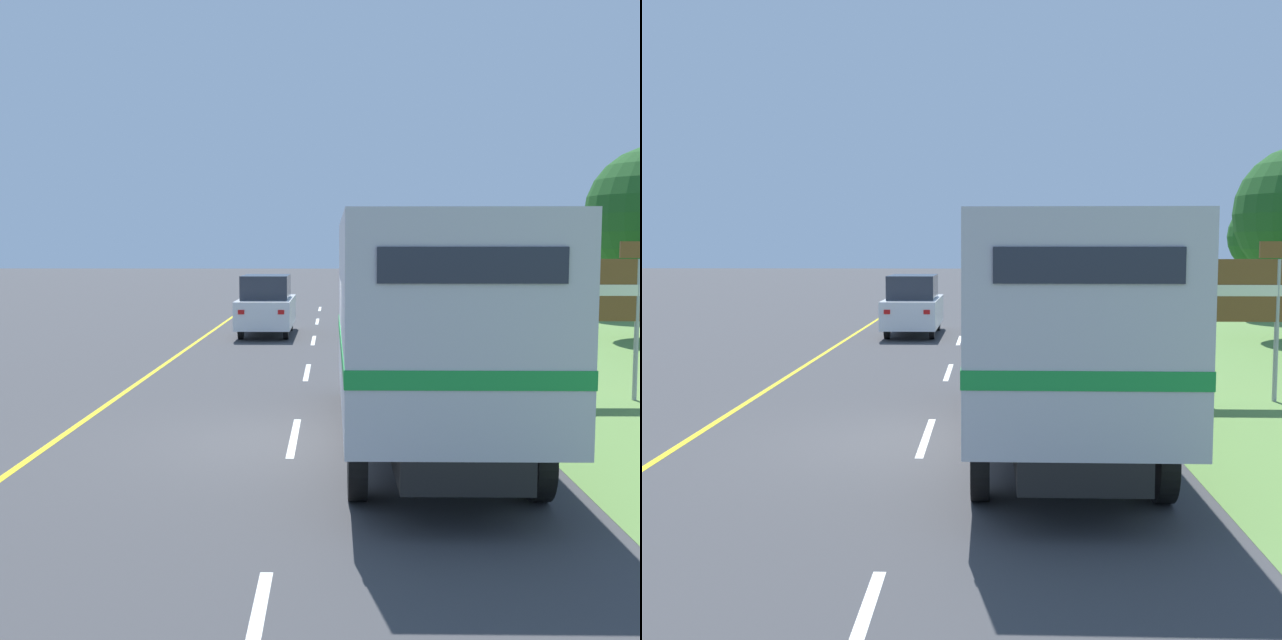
{
  "view_description": "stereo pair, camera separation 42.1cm",
  "coord_description": "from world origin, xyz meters",
  "views": [
    {
      "loc": [
        0.6,
        -12.19,
        3.0
      ],
      "look_at": [
        0.3,
        7.56,
        1.2
      ],
      "focal_mm": 45.0,
      "sensor_mm": 36.0,
      "label": 1
    },
    {
      "loc": [
        1.02,
        -12.17,
        3.0
      ],
      "look_at": [
        0.3,
        7.56,
        1.2
      ],
      "focal_mm": 45.0,
      "sensor_mm": 36.0,
      "label": 2
    }
  ],
  "objects": [
    {
      "name": "ground_plane",
      "position": [
        0.0,
        0.0,
        0.0
      ],
      "size": [
        200.0,
        200.0,
        0.0
      ],
      "primitive_type": "plane",
      "color": "#3D3D3F"
    },
    {
      "name": "edge_line_yellow",
      "position": [
        -3.7,
        9.63,
        0.0
      ],
      "size": [
        0.12,
        53.63,
        0.01
      ],
      "primitive_type": "cube",
      "color": "yellow",
      "rests_on": "ground"
    },
    {
      "name": "centre_dash_nearest",
      "position": [
        0.0,
        -6.33,
        0.0
      ],
      "size": [
        0.12,
        2.6,
        0.01
      ],
      "primitive_type": "cube",
      "color": "white",
      "rests_on": "ground"
    },
    {
      "name": "centre_dash_near",
      "position": [
        0.0,
        0.27,
        0.0
      ],
      "size": [
        0.12,
        2.6,
        0.01
      ],
      "primitive_type": "cube",
      "color": "white",
      "rests_on": "ground"
    },
    {
      "name": "centre_dash_mid_a",
      "position": [
        0.0,
        6.87,
        0.0
      ],
      "size": [
        0.12,
        2.6,
        0.01
      ],
      "primitive_type": "cube",
      "color": "white",
      "rests_on": "ground"
    },
    {
      "name": "centre_dash_mid_b",
      "position": [
        0.0,
        13.47,
        0.0
      ],
      "size": [
        0.12,
        2.6,
        0.01
      ],
      "primitive_type": "cube",
      "color": "white",
      "rests_on": "ground"
    },
    {
      "name": "centre_dash_far",
      "position": [
        0.0,
        20.07,
        0.0
      ],
      "size": [
        0.12,
        2.6,
        0.01
      ],
      "primitive_type": "cube",
      "color": "white",
      "rests_on": "ground"
    },
    {
      "name": "centre_dash_farthest",
      "position": [
        0.0,
        26.67,
        0.0
      ],
      "size": [
        0.12,
        2.6,
        0.01
      ],
      "primitive_type": "cube",
      "color": "white",
      "rests_on": "ground"
    },
    {
      "name": "horse_trailer_truck",
      "position": [
        1.97,
        -0.26,
        1.92
      ],
      "size": [
        2.51,
        8.72,
        3.4
      ],
      "color": "black",
      "rests_on": "ground"
    },
    {
      "name": "lead_car_white",
      "position": [
        -1.64,
        15.08,
        1.02
      ],
      "size": [
        1.8,
        4.41,
        2.05
      ],
      "color": "black",
      "rests_on": "ground"
    },
    {
      "name": "highway_sign",
      "position": [
        5.82,
        3.44,
        2.06
      ],
      "size": [
        2.2,
        0.09,
        3.11
      ],
      "color": "#9E9EA3",
      "rests_on": "ground"
    },
    {
      "name": "roadside_tree_far",
      "position": [
        12.33,
        21.38,
        3.42
      ],
      "size": [
        3.09,
        3.09,
        4.98
      ],
      "color": "brown",
      "rests_on": "ground"
    },
    {
      "name": "delineator_post",
      "position": [
        4.23,
        2.38,
        0.51
      ],
      "size": [
        0.08,
        0.08,
        0.95
      ],
      "color": "white",
      "rests_on": "ground"
    }
  ]
}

